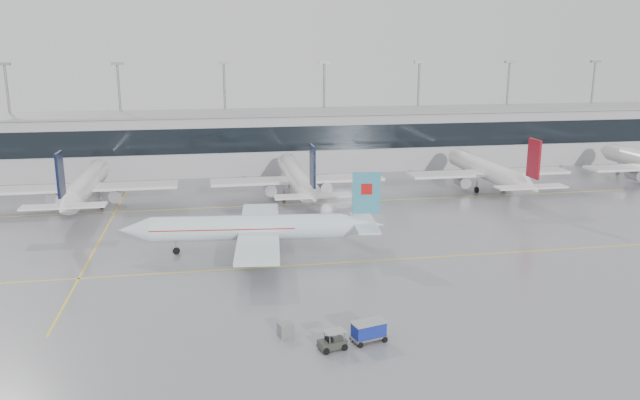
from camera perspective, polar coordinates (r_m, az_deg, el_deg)
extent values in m
plane|color=gray|center=(76.24, 1.60, -5.77)|extent=(320.00, 320.00, 0.00)
cube|color=yellow|center=(76.23, 1.60, -5.76)|extent=(120.00, 0.25, 0.01)
cube|color=yellow|center=(104.55, -1.74, -0.35)|extent=(120.00, 0.25, 0.01)
cube|color=yellow|center=(90.33, -19.47, -3.43)|extent=(0.25, 60.00, 0.01)
cube|color=#A7A7AB|center=(134.56, -3.78, 5.40)|extent=(180.00, 15.00, 12.00)
cube|color=black|center=(126.93, -3.41, 5.58)|extent=(180.00, 0.20, 5.00)
cube|color=gray|center=(133.81, -3.83, 8.02)|extent=(182.00, 16.00, 0.40)
cylinder|color=gray|center=(144.78, -26.44, 6.59)|extent=(0.50, 0.50, 22.00)
cube|color=gray|center=(144.09, -26.92, 11.04)|extent=(2.40, 1.00, 0.60)
cylinder|color=gray|center=(140.27, -17.73, 7.18)|extent=(0.50, 0.50, 22.00)
cube|color=gray|center=(139.56, -18.07, 11.79)|extent=(2.40, 1.00, 0.60)
cylinder|color=gray|center=(139.13, -8.64, 7.62)|extent=(0.50, 0.50, 22.00)
cube|color=gray|center=(138.41, -8.82, 12.28)|extent=(2.40, 1.00, 0.60)
cylinder|color=gray|center=(141.45, 0.38, 7.87)|extent=(0.50, 0.50, 22.00)
cube|color=gray|center=(140.75, 0.39, 12.45)|extent=(2.40, 1.00, 0.60)
cylinder|color=gray|center=(147.06, 8.92, 7.93)|extent=(0.50, 0.50, 22.00)
cube|color=gray|center=(146.38, 9.09, 12.34)|extent=(2.40, 1.00, 0.60)
cylinder|color=gray|center=(155.61, 16.68, 7.84)|extent=(0.50, 0.50, 22.00)
cube|color=gray|center=(154.97, 16.97, 11.99)|extent=(2.40, 1.00, 0.60)
cylinder|color=gray|center=(166.64, 23.51, 7.64)|extent=(0.50, 0.50, 22.00)
cube|color=gray|center=(166.04, 23.89, 11.51)|extent=(2.40, 1.00, 0.60)
cylinder|color=silver|center=(79.48, -6.69, -2.52)|extent=(24.16, 5.58, 3.14)
cone|color=silver|center=(81.31, -16.59, -2.64)|extent=(4.30, 3.54, 3.14)
cone|color=silver|center=(80.20, 3.93, -2.31)|extent=(5.89, 3.70, 3.14)
cube|color=silver|center=(79.54, -5.60, -2.78)|extent=(7.63, 26.34, 0.45)
cube|color=silver|center=(80.14, 4.08, -2.10)|extent=(3.81, 10.22, 0.25)
cube|color=teal|center=(79.19, 4.27, 0.66)|extent=(3.62, 0.72, 5.36)
cylinder|color=#98999F|center=(75.43, -6.03, -4.91)|extent=(3.80, 2.46, 2.10)
cylinder|color=#98999F|center=(84.58, -5.85, -2.83)|extent=(3.80, 2.46, 2.10)
cylinder|color=gray|center=(81.02, -13.02, -4.11)|extent=(0.20, 0.20, 1.31)
cylinder|color=black|center=(81.22, -12.99, -4.55)|extent=(0.93, 0.39, 0.90)
cylinder|color=gray|center=(77.55, -4.87, -4.53)|extent=(0.24, 0.24, 1.31)
cylinder|color=black|center=(77.76, -4.86, -4.99)|extent=(1.14, 0.56, 1.10)
cylinder|color=gray|center=(82.51, -4.84, -3.40)|extent=(0.24, 0.24, 1.31)
cylinder|color=black|center=(82.70, -4.83, -3.83)|extent=(1.14, 0.56, 1.10)
cube|color=#B70F0F|center=(79.07, 4.27, 1.03)|extent=(1.44, 0.59, 1.40)
cube|color=#B70F0F|center=(79.61, -8.85, -2.41)|extent=(18.23, 5.00, 0.12)
cylinder|color=white|center=(109.41, -20.62, 1.44)|extent=(3.59, 27.36, 3.59)
cone|color=white|center=(124.58, -19.38, 2.95)|extent=(3.59, 4.00, 3.59)
cone|color=white|center=(93.65, -22.34, -0.68)|extent=(3.59, 5.60, 3.59)
cube|color=white|center=(108.05, -20.74, 1.06)|extent=(29.64, 5.00, 0.45)
cube|color=white|center=(93.39, -22.39, -0.53)|extent=(11.40, 2.80, 0.25)
cube|color=black|center=(92.27, -22.67, 2.18)|extent=(0.35, 3.60, 6.12)
cylinder|color=#98999F|center=(109.84, -23.08, 0.24)|extent=(2.10, 3.60, 2.10)
cylinder|color=#98999F|center=(108.06, -18.12, 0.46)|extent=(2.10, 3.60, 2.10)
cylinder|color=gray|center=(120.22, -19.64, 1.30)|extent=(0.20, 0.20, 1.56)
cylinder|color=black|center=(120.38, -19.61, 0.94)|extent=(0.30, 0.90, 0.90)
cylinder|color=gray|center=(108.05, -22.09, -0.19)|extent=(0.24, 0.24, 1.56)
cylinder|color=black|center=(108.23, -22.05, -0.59)|extent=(0.45, 1.10, 1.10)
cylinder|color=gray|center=(107.08, -19.37, -0.07)|extent=(0.24, 0.24, 1.56)
cylinder|color=black|center=(107.25, -19.34, -0.48)|extent=(0.45, 1.10, 1.10)
cylinder|color=white|center=(108.54, -2.15, 2.22)|extent=(3.59, 27.36, 3.59)
cone|color=white|center=(123.81, -3.17, 3.65)|extent=(3.59, 4.00, 3.59)
cone|color=white|center=(92.63, -0.71, 0.22)|extent=(3.59, 5.60, 3.59)
cube|color=white|center=(107.17, -2.03, 1.86)|extent=(29.64, 5.00, 0.45)
cube|color=white|center=(92.37, -0.69, 0.37)|extent=(11.40, 2.80, 0.25)
cube|color=black|center=(91.23, -0.68, 3.13)|extent=(0.35, 3.60, 6.12)
cylinder|color=#98999F|center=(107.42, -4.60, 1.03)|extent=(2.10, 3.60, 2.10)
cylinder|color=#98999F|center=(108.73, 0.44, 1.23)|extent=(2.10, 3.60, 2.10)
cylinder|color=gray|center=(119.43, -2.86, 2.02)|extent=(0.20, 0.20, 1.56)
cylinder|color=black|center=(119.59, -2.86, 1.65)|extent=(0.30, 0.90, 0.90)
cylinder|color=gray|center=(106.32, -3.33, 0.60)|extent=(0.24, 0.24, 1.56)
cylinder|color=black|center=(106.50, -3.33, 0.19)|extent=(0.45, 1.10, 1.10)
cylinder|color=gray|center=(107.04, -0.57, 0.71)|extent=(0.24, 0.24, 1.56)
cylinder|color=black|center=(107.22, -0.57, 0.31)|extent=(0.45, 1.10, 1.10)
cylinder|color=white|center=(118.50, 14.87, 2.75)|extent=(3.59, 27.36, 3.59)
cone|color=white|center=(132.63, 12.05, 4.04)|extent=(3.59, 4.00, 3.59)
cone|color=white|center=(104.12, 18.65, 1.01)|extent=(3.59, 5.60, 3.59)
cube|color=white|center=(117.24, 15.17, 2.41)|extent=(29.64, 5.00, 0.45)
cube|color=white|center=(103.89, 18.72, 1.14)|extent=(11.40, 2.80, 0.25)
cube|color=maroon|center=(102.88, 18.96, 3.59)|extent=(0.35, 3.60, 6.12)
cylinder|color=#98999F|center=(116.03, 12.87, 1.68)|extent=(2.10, 3.60, 2.10)
cylinder|color=#98999F|center=(120.08, 17.10, 1.81)|extent=(2.10, 3.60, 2.10)
cylinder|color=gray|center=(128.54, 12.82, 2.53)|extent=(0.20, 0.20, 1.56)
cylinder|color=black|center=(128.69, 12.80, 2.19)|extent=(0.30, 0.90, 0.90)
cylinder|color=gray|center=(115.68, 14.15, 1.28)|extent=(0.24, 0.24, 1.56)
cylinder|color=black|center=(115.84, 14.12, 0.90)|extent=(0.45, 1.10, 1.10)
cylinder|color=gray|center=(117.90, 16.45, 1.36)|extent=(0.24, 0.24, 1.56)
cylinder|color=black|center=(118.06, 16.43, 0.99)|extent=(0.45, 1.10, 1.10)
cone|color=white|center=(149.33, 24.62, 4.15)|extent=(3.59, 4.00, 3.59)
cylinder|color=#98999F|center=(133.55, 26.85, 2.09)|extent=(2.10, 3.60, 2.10)
cylinder|color=gray|center=(145.72, 25.63, 2.81)|extent=(0.20, 0.20, 1.56)
cylinder|color=black|center=(145.85, 25.59, 2.51)|extent=(0.30, 0.90, 0.90)
cube|color=#30332C|center=(55.38, 1.13, -13.00)|extent=(2.60, 1.83, 0.69)
cube|color=gray|center=(54.95, 1.32, -11.89)|extent=(2.13, 1.71, 0.06)
cube|color=black|center=(55.06, 0.85, -12.64)|extent=(0.67, 0.88, 0.39)
cylinder|color=gray|center=(56.12, 2.79, -12.69)|extent=(1.16, 0.38, 0.08)
cylinder|color=gray|center=(54.44, 0.91, -12.68)|extent=(0.08, 0.08, 0.88)
cylinder|color=gray|center=(55.32, 0.41, -12.23)|extent=(0.08, 0.08, 0.88)
cylinder|color=gray|center=(54.99, 2.23, -12.40)|extent=(0.08, 0.08, 0.88)
cylinder|color=gray|center=(55.86, 1.72, -11.96)|extent=(0.08, 0.08, 0.88)
cylinder|color=black|center=(54.63, 0.57, -13.68)|extent=(0.62, 0.34, 0.59)
cylinder|color=black|center=(55.66, -0.01, -13.13)|extent=(0.62, 0.34, 0.59)
cylinder|color=black|center=(55.33, 2.27, -13.31)|extent=(0.62, 0.34, 0.59)
cylinder|color=black|center=(56.35, 1.66, -12.78)|extent=(0.62, 0.34, 0.59)
cube|color=gray|center=(56.92, 4.46, -12.34)|extent=(3.38, 2.28, 0.19)
cube|color=navy|center=(56.61, 4.48, -11.69)|extent=(3.15, 2.12, 1.23)
cube|color=gray|center=(56.32, 4.49, -11.07)|extent=(3.40, 2.38, 0.10)
cylinder|color=black|center=(55.87, 3.72, -13.09)|extent=(0.54, 0.31, 0.51)
cylinder|color=black|center=(57.08, 2.96, -12.47)|extent=(0.54, 0.31, 0.51)
cylinder|color=black|center=(56.98, 5.96, -12.58)|extent=(0.54, 0.31, 0.51)
cylinder|color=black|center=(58.17, 5.17, -11.98)|extent=(0.54, 0.31, 0.51)
cube|color=slate|center=(57.67, -3.17, -11.78)|extent=(1.52, 1.46, 1.26)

